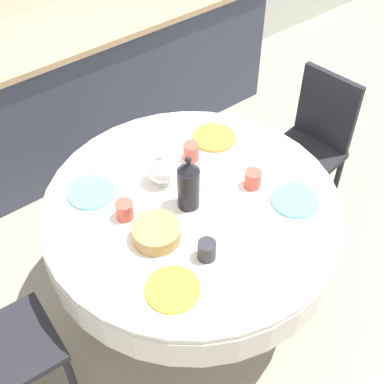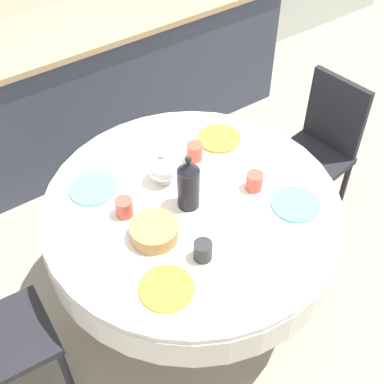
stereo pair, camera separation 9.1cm
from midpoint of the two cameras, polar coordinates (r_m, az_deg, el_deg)
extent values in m
plane|color=#9E937F|center=(3.12, -0.85, -10.79)|extent=(12.00, 12.00, 0.00)
cube|color=#383D4C|center=(3.75, -15.11, 9.16)|extent=(3.20, 0.60, 0.91)
cube|color=tan|center=(3.49, -16.63, 15.39)|extent=(3.24, 0.64, 0.04)
cylinder|color=brown|center=(3.11, -0.85, -10.58)|extent=(0.44, 0.44, 0.04)
cylinder|color=brown|center=(2.88, -0.91, -7.57)|extent=(0.11, 0.11, 0.51)
cylinder|color=silver|center=(2.61, -1.00, -3.07)|extent=(1.43, 1.43, 0.18)
cylinder|color=silver|center=(2.53, -1.03, -1.51)|extent=(1.42, 1.42, 0.03)
cube|color=black|center=(3.33, 10.98, 3.77)|extent=(0.46, 0.46, 0.04)
cube|color=black|center=(3.29, 13.46, 8.60)|extent=(0.09, 0.38, 0.47)
cylinder|color=black|center=(3.31, 11.13, -1.97)|extent=(0.04, 0.04, 0.40)
cylinder|color=black|center=(3.43, 6.40, 1.03)|extent=(0.04, 0.04, 0.40)
cylinder|color=black|center=(3.53, 14.46, 1.14)|extent=(0.04, 0.04, 0.40)
cylinder|color=black|center=(3.65, 9.89, 3.86)|extent=(0.04, 0.04, 0.40)
cube|color=black|center=(2.62, -19.77, -15.34)|extent=(0.42, 0.42, 0.04)
cylinder|color=black|center=(2.90, -16.65, -13.32)|extent=(0.04, 0.04, 0.40)
cylinder|color=black|center=(2.72, -13.67, -18.82)|extent=(0.04, 0.04, 0.40)
cylinder|color=yellow|center=(2.22, -3.25, -10.35)|extent=(0.23, 0.23, 0.01)
cylinder|color=#28282D|center=(2.28, 0.44, -6.24)|extent=(0.08, 0.08, 0.09)
cylinder|color=#60BCB7|center=(2.56, 9.95, -0.88)|extent=(0.23, 0.23, 0.01)
cylinder|color=#CC4C3D|center=(2.58, 5.52, 1.36)|extent=(0.08, 0.08, 0.09)
cylinder|color=#60BCB7|center=(2.62, -11.67, -0.04)|extent=(0.23, 0.23, 0.01)
cylinder|color=#CC4C3D|center=(2.46, -8.23, -1.95)|extent=(0.08, 0.08, 0.09)
cylinder|color=orange|center=(2.86, 1.48, 5.81)|extent=(0.23, 0.23, 0.01)
cylinder|color=#CC4C3D|center=(2.71, -1.04, 4.30)|extent=(0.08, 0.08, 0.09)
cylinder|color=black|center=(2.44, -1.43, 0.39)|extent=(0.10, 0.10, 0.22)
cone|color=black|center=(2.34, -1.49, 2.69)|extent=(0.09, 0.09, 0.05)
sphere|color=black|center=(2.32, -1.51, 3.42)|extent=(0.03, 0.03, 0.03)
cylinder|color=white|center=(2.63, -4.28, 1.22)|extent=(0.08, 0.08, 0.01)
sphere|color=white|center=(2.57, -4.38, 2.43)|extent=(0.14, 0.14, 0.14)
cylinder|color=white|center=(2.60, -2.88, 3.31)|extent=(0.08, 0.03, 0.05)
sphere|color=white|center=(2.52, -4.48, 3.84)|extent=(0.03, 0.03, 0.03)
cylinder|color=#AD844C|center=(2.36, -4.90, -4.38)|extent=(0.22, 0.22, 0.07)
camera|label=1|loc=(0.05, -91.06, -1.09)|focal=50.00mm
camera|label=2|loc=(0.05, 88.94, 1.09)|focal=50.00mm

